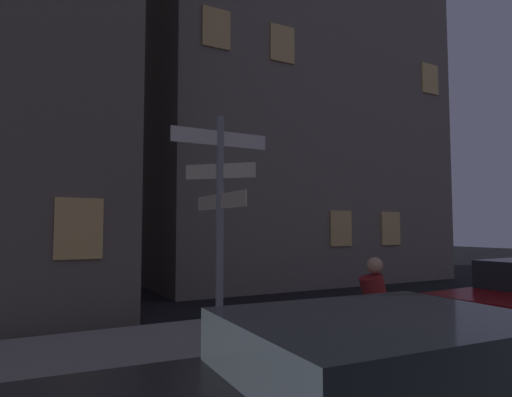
# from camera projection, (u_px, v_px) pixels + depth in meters

# --- Properties ---
(sidewalk_kerb) EXTENTS (40.00, 3.06, 0.14)m
(sidewalk_kerb) POSITION_uv_depth(u_px,v_px,m) (258.00, 335.00, 8.03)
(sidewalk_kerb) COLOR gray
(sidewalk_kerb) RESTS_ON ground_plane
(signpost) EXTENTS (1.65, 1.79, 3.65)m
(signpost) POSITION_uv_depth(u_px,v_px,m) (220.00, 207.00, 7.04)
(signpost) COLOR gray
(signpost) RESTS_ON sidewalk_kerb
(cyclist) EXTENTS (1.81, 0.37, 1.61)m
(cyclist) POSITION_uv_depth(u_px,v_px,m) (373.00, 322.00, 5.96)
(cyclist) COLOR black
(cyclist) RESTS_ON ground_plane
(building_right_block) EXTENTS (11.59, 6.91, 20.86)m
(building_right_block) POSITION_uv_depth(u_px,v_px,m) (285.00, 27.00, 18.60)
(building_right_block) COLOR slate
(building_right_block) RESTS_ON ground_plane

